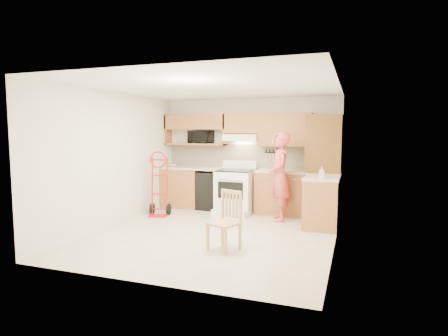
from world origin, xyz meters
The scene contains 28 objects.
floor centered at (0.00, 0.00, -0.01)m, with size 4.00×4.50×0.02m, color beige.
ceiling centered at (0.00, 0.00, 2.51)m, with size 4.00×4.50×0.02m, color white.
wall_back centered at (0.00, 2.26, 1.25)m, with size 4.00×0.02×2.50m, color silver.
wall_front centered at (0.00, -2.26, 1.25)m, with size 4.00×0.02×2.50m, color silver.
wall_left centered at (-2.01, 0.00, 1.25)m, with size 0.02×4.50×2.50m, color silver.
wall_right centered at (2.01, 0.00, 1.25)m, with size 0.02×4.50×2.50m, color silver.
backsplash centered at (0.00, 2.23, 1.20)m, with size 3.92×0.03×0.55m, color beige.
lower_cab_left centered at (-1.55, 1.95, 0.45)m, with size 0.90×0.60×0.90m, color #9A6132.
dishwasher centered at (-0.80, 1.95, 0.42)m, with size 0.60×0.60×0.85m, color black.
lower_cab_right centered at (0.83, 1.95, 0.45)m, with size 1.14×0.60×0.90m, color #9A6132.
countertop_left centered at (-1.25, 1.95, 0.92)m, with size 1.50×0.63×0.04m, color beige.
countertop_right centered at (0.83, 1.95, 0.92)m, with size 1.14×0.63×0.04m, color beige.
cab_return_right centered at (1.70, 1.15, 0.45)m, with size 0.60×1.00×0.90m, color #9A6132.
countertop_return centered at (1.70, 1.15, 0.92)m, with size 0.63×1.00×0.04m, color beige.
pantry_tall centered at (1.65, 1.95, 1.05)m, with size 0.70×0.60×2.10m, color #603712.
upper_cab_left centered at (-1.25, 2.08, 1.98)m, with size 1.50×0.33×0.34m, color #9A6132.
upper_shelf_mw centered at (-1.25, 2.08, 1.47)m, with size 1.50×0.33×0.04m, color #9A6132.
upper_cab_center centered at (-0.12, 2.08, 1.94)m, with size 0.76×0.33×0.44m, color #9A6132.
upper_cab_right centered at (0.83, 2.08, 1.80)m, with size 1.14×0.33×0.70m, color #9A6132.
range_hood centered at (-0.12, 2.02, 1.63)m, with size 0.76×0.46×0.14m, color white.
knife_strip centered at (0.55, 2.21, 1.24)m, with size 0.40×0.05×0.29m, color black, non-canonical shape.
microwave centered at (-1.13, 2.08, 1.64)m, with size 0.53×0.36×0.29m, color black.
range centered at (-0.16, 1.61, 0.56)m, with size 0.76×1.00×1.12m, color white, non-canonical shape.
person centered at (0.87, 1.35, 0.88)m, with size 0.64×0.42×1.76m, color #CB4645.
hand_truck centered at (-1.60, 0.92, 0.61)m, with size 0.48×0.44×1.22m, color red, non-canonical shape.
dining_chair centered at (0.45, -0.78, 0.44)m, with size 0.40×0.43×0.89m, color tan, non-canonical shape.
soap_bottle centered at (1.70, 0.97, 1.04)m, with size 0.09×0.09×0.20m, color white.
bowl centered at (-1.80, 1.95, 0.96)m, with size 0.20×0.20×0.05m, color white.
Camera 1 is at (2.27, -5.92, 1.78)m, focal length 30.03 mm.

